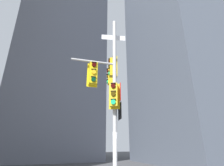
{
  "coord_description": "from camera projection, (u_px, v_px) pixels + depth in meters",
  "views": [
    {
      "loc": [
        -2.63,
        -6.81,
        1.96
      ],
      "look_at": [
        0.06,
        0.52,
        4.86
      ],
      "focal_mm": 27.39,
      "sensor_mm": 36.0,
      "label": 1
    }
  ],
  "objects": [
    {
      "name": "signal_pole_assembly",
      "position": [
        110.0,
        84.0,
        8.17
      ],
      "size": [
        2.78,
        2.68,
        8.1
      ],
      "color": "#B2B2B5",
      "rests_on": "ground"
    },
    {
      "name": "building_tower_right",
      "position": [
        185.0,
        51.0,
        26.48
      ],
      "size": [
        13.57,
        13.57,
        31.6
      ],
      "primitive_type": "cube",
      "color": "#4C5460",
      "rests_on": "ground"
    },
    {
      "name": "building_mid_block",
      "position": [
        61.0,
        54.0,
        32.75
      ],
      "size": [
        13.83,
        13.83,
        37.11
      ],
      "primitive_type": "cube",
      "color": "slate",
      "rests_on": "ground"
    }
  ]
}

